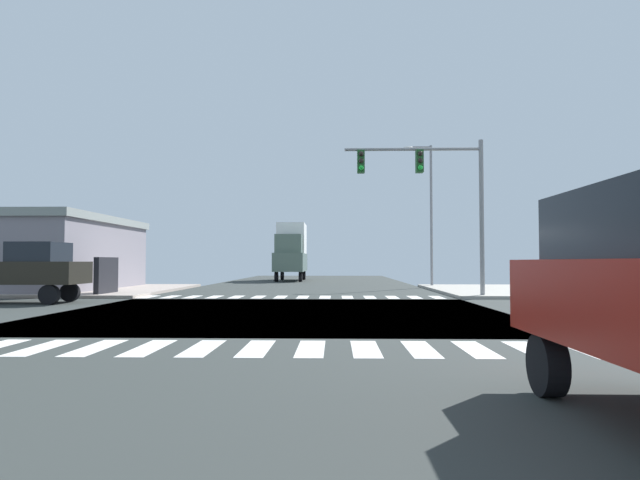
% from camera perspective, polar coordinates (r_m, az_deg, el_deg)
% --- Properties ---
extents(ground, '(90.00, 90.00, 0.05)m').
position_cam_1_polar(ground, '(17.57, -4.02, -7.55)').
color(ground, '#303433').
extents(sidewalk_corner_ne, '(12.00, 12.00, 0.14)m').
position_cam_1_polar(sidewalk_corner_ne, '(31.55, 22.64, -4.86)').
color(sidewalk_corner_ne, '#A09B91').
rests_on(sidewalk_corner_ne, ground).
extents(sidewalk_corner_nw, '(12.00, 12.00, 0.14)m').
position_cam_1_polar(sidewalk_corner_nw, '(32.91, -25.05, -4.71)').
color(sidewalk_corner_nw, '#A3958B').
rests_on(sidewalk_corner_nw, ground).
extents(crosswalk_near, '(13.50, 2.00, 0.01)m').
position_cam_1_polar(crosswalk_near, '(10.42, -9.39, -11.02)').
color(crosswalk_near, silver).
rests_on(crosswalk_near, ground).
extents(crosswalk_far, '(13.50, 2.00, 0.01)m').
position_cam_1_polar(crosswalk_far, '(24.84, -2.95, -5.93)').
color(crosswalk_far, silver).
rests_on(crosswalk_far, ground).
extents(traffic_signal_mast, '(6.13, 0.55, 6.98)m').
position_cam_1_polar(traffic_signal_mast, '(24.85, 11.29, 5.97)').
color(traffic_signal_mast, gray).
rests_on(traffic_signal_mast, ground).
extents(street_lamp, '(1.78, 0.32, 8.85)m').
position_cam_1_polar(street_lamp, '(34.83, 11.11, 3.77)').
color(street_lamp, gray).
rests_on(street_lamp, ground).
extents(bank_building, '(13.79, 10.89, 4.05)m').
position_cam_1_polar(bank_building, '(34.60, -29.99, -1.24)').
color(bank_building, gray).
rests_on(bank_building, ground).
extents(pickup_farside_1, '(5.10, 2.00, 2.35)m').
position_cam_1_polar(pickup_farside_1, '(24.18, -28.63, -2.71)').
color(pickup_farside_1, black).
rests_on(pickup_farside_1, ground).
extents(box_truck_queued_1, '(2.40, 7.20, 4.85)m').
position_cam_1_polar(box_truck_queued_1, '(46.37, -3.01, -1.06)').
color(box_truck_queued_1, black).
rests_on(box_truck_queued_1, ground).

